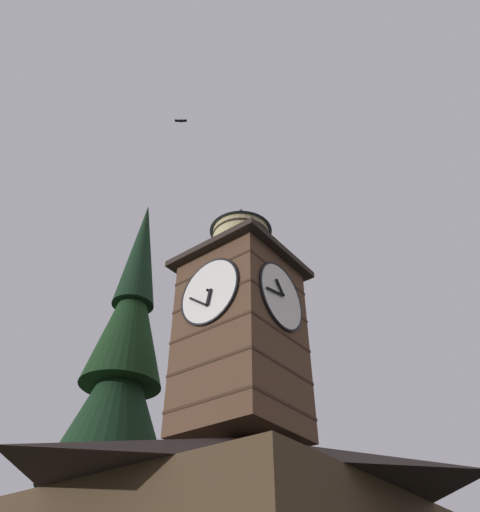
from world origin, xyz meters
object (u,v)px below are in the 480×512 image
(pine_tree_behind, at_px, (113,431))
(clock_tower, at_px, (241,322))
(moon, at_px, (116,454))
(flying_bird_high, at_px, (181,121))

(pine_tree_behind, bearing_deg, clock_tower, 86.25)
(clock_tower, bearing_deg, pine_tree_behind, -93.75)
(clock_tower, distance_m, moon, 32.97)
(clock_tower, xyz_separation_m, flying_bird_high, (2.21, -2.18, 11.56))
(moon, distance_m, flying_bird_high, 33.18)
(clock_tower, bearing_deg, flying_bird_high, -44.66)
(clock_tower, xyz_separation_m, moon, (-17.19, -27.90, 3.62))
(clock_tower, height_order, moon, clock_tower)
(clock_tower, height_order, flying_bird_high, flying_bird_high)
(pine_tree_behind, distance_m, flying_bird_high, 15.19)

